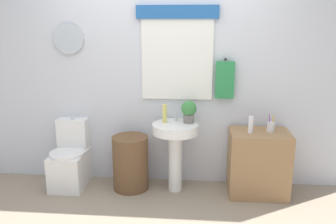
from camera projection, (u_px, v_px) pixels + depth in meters
The scene contains 10 objects.
back_wall at pixel (164, 70), 3.82m from camera, with size 4.40×0.18×2.60m.
toilet at pixel (71, 161), 3.91m from camera, with size 0.38×0.51×0.77m.
laundry_hamper at pixel (131, 163), 3.81m from camera, with size 0.39×0.39×0.61m, color brown.
pedestal_sink at pixel (175, 141), 3.71m from camera, with size 0.50×0.50×0.76m.
faucet at pixel (176, 117), 3.76m from camera, with size 0.03×0.03×0.10m, color silver.
wooden_cabinet at pixel (258, 163), 3.69m from camera, with size 0.62×0.44×0.70m, color #9E754C.
soap_bottle at pixel (165, 114), 3.69m from camera, with size 0.05×0.05×0.20m, color #DBD166.
potted_plant at pixel (189, 110), 3.67m from camera, with size 0.17×0.17×0.24m.
lotion_bottle at pixel (251, 125), 3.55m from camera, with size 0.05×0.05×0.18m, color white.
toothbrush_cup at pixel (271, 127), 3.60m from camera, with size 0.08×0.08×0.19m.
Camera 1 is at (0.38, -2.66, 1.79)m, focal length 36.74 mm.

